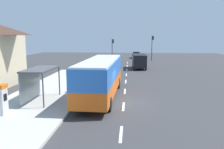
{
  "coord_description": "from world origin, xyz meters",
  "views": [
    {
      "loc": [
        0.65,
        -17.86,
        5.03
      ],
      "look_at": [
        -1.0,
        4.54,
        1.5
      ],
      "focal_mm": 38.23,
      "sensor_mm": 36.0,
      "label": 1
    }
  ],
  "objects": [
    {
      "name": "white_van",
      "position": [
        2.2,
        20.46,
        1.34
      ],
      "size": [
        2.16,
        5.26,
        2.3
      ],
      "color": "black",
      "rests_on": "ground"
    },
    {
      "name": "lane_stripe_seg_7",
      "position": [
        0.25,
        29.0,
        0.01
      ],
      "size": [
        0.16,
        2.2,
        0.01
      ],
      "primitive_type": "cube",
      "color": "silver",
      "rests_on": "ground"
    },
    {
      "name": "recycling_bin_green",
      "position": [
        -4.2,
        4.11,
        0.66
      ],
      "size": [
        0.52,
        0.52,
        0.95
      ],
      "primitive_type": "cylinder",
      "color": "green",
      "rests_on": "sidewalk_platform"
    },
    {
      "name": "lane_stripe_seg_5",
      "position": [
        0.25,
        19.0,
        0.01
      ],
      "size": [
        0.16,
        2.2,
        0.01
      ],
      "primitive_type": "cube",
      "color": "silver",
      "rests_on": "ground"
    },
    {
      "name": "recycling_bin_red",
      "position": [
        -4.2,
        2.71,
        0.66
      ],
      "size": [
        0.52,
        0.52,
        0.95
      ],
      "primitive_type": "cylinder",
      "color": "red",
      "rests_on": "sidewalk_platform"
    },
    {
      "name": "lane_stripe_seg_4",
      "position": [
        0.25,
        14.0,
        0.01
      ],
      "size": [
        0.16,
        2.2,
        0.01
      ],
      "primitive_type": "cube",
      "color": "silver",
      "rests_on": "ground"
    },
    {
      "name": "traffic_light_far_side",
      "position": [
        -3.1,
        34.76,
        3.09
      ],
      "size": [
        0.49,
        0.28,
        4.63
      ],
      "color": "#2D2D2D",
      "rests_on": "ground"
    },
    {
      "name": "sedan_near",
      "position": [
        2.3,
        40.27,
        0.79
      ],
      "size": [
        2.01,
        4.48,
        1.52
      ],
      "color": "navy",
      "rests_on": "ground"
    },
    {
      "name": "bus",
      "position": [
        -1.71,
        1.56,
        1.84
      ],
      "size": [
        2.9,
        11.09,
        3.21
      ],
      "color": "orange",
      "rests_on": "ground"
    },
    {
      "name": "sidewalk_platform",
      "position": [
        -6.4,
        2.0,
        0.09
      ],
      "size": [
        6.2,
        30.0,
        0.18
      ],
      "primitive_type": "cube",
      "color": "beige",
      "rests_on": "ground"
    },
    {
      "name": "lane_stripe_seg_0",
      "position": [
        0.25,
        -6.0,
        0.01
      ],
      "size": [
        0.16,
        2.2,
        0.01
      ],
      "primitive_type": "cube",
      "color": "silver",
      "rests_on": "ground"
    },
    {
      "name": "recycling_bin_yellow",
      "position": [
        -4.2,
        4.81,
        0.66
      ],
      "size": [
        0.52,
        0.52,
        0.95
      ],
      "primitive_type": "cylinder",
      "color": "yellow",
      "rests_on": "sidewalk_platform"
    },
    {
      "name": "bus_shelter",
      "position": [
        -6.41,
        -0.36,
        2.1
      ],
      "size": [
        1.8,
        4.0,
        2.5
      ],
      "color": "#4C4C51",
      "rests_on": "sidewalk_platform"
    },
    {
      "name": "lane_stripe_seg_3",
      "position": [
        0.25,
        9.0,
        0.01
      ],
      "size": [
        0.16,
        2.2,
        0.01
      ],
      "primitive_type": "cube",
      "color": "silver",
      "rests_on": "ground"
    },
    {
      "name": "recycling_bin_orange",
      "position": [
        -4.2,
        3.41,
        0.66
      ],
      "size": [
        0.52,
        0.52,
        0.95
      ],
      "primitive_type": "cylinder",
      "color": "orange",
      "rests_on": "sidewalk_platform"
    },
    {
      "name": "lane_stripe_seg_2",
      "position": [
        0.25,
        4.0,
        0.01
      ],
      "size": [
        0.16,
        2.2,
        0.01
      ],
      "primitive_type": "cube",
      "color": "silver",
      "rests_on": "ground"
    },
    {
      "name": "traffic_light_near_side",
      "position": [
        5.5,
        33.96,
        3.53
      ],
      "size": [
        0.49,
        0.28,
        5.34
      ],
      "color": "#2D2D2D",
      "rests_on": "ground"
    },
    {
      "name": "ticket_machine",
      "position": [
        -7.41,
        -3.87,
        1.17
      ],
      "size": [
        0.66,
        0.76,
        1.94
      ],
      "color": "silver",
      "rests_on": "sidewalk_platform"
    },
    {
      "name": "ground_plane",
      "position": [
        0.0,
        14.0,
        -0.02
      ],
      "size": [
        56.0,
        92.0,
        0.04
      ],
      "primitive_type": "cube",
      "color": "#38383A"
    },
    {
      "name": "lane_stripe_seg_1",
      "position": [
        0.25,
        -1.0,
        0.01
      ],
      "size": [
        0.16,
        2.2,
        0.01
      ],
      "primitive_type": "cube",
      "color": "silver",
      "rests_on": "ground"
    },
    {
      "name": "lane_stripe_seg_6",
      "position": [
        0.25,
        24.0,
        0.01
      ],
      "size": [
        0.16,
        2.2,
        0.01
      ],
      "primitive_type": "cube",
      "color": "silver",
      "rests_on": "ground"
    }
  ]
}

